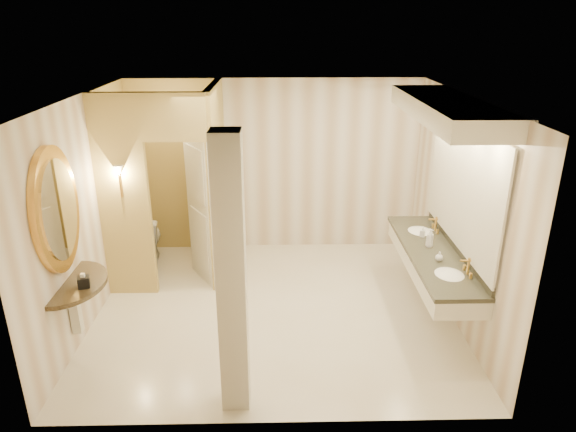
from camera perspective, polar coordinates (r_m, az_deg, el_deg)
name	(u,v)px	position (r m, az deg, el deg)	size (l,w,h in m)	color
floor	(274,309)	(6.77, -1.52, -10.27)	(4.50, 4.50, 0.00)	#EDE4CD
ceiling	(272,98)	(5.83, -1.78, 12.99)	(4.50, 4.50, 0.00)	silver
wall_back	(274,166)	(8.07, -1.58, 5.53)	(4.50, 0.02, 2.70)	beige
wall_front	(272,296)	(4.36, -1.75, -8.89)	(4.50, 0.02, 2.70)	beige
wall_left	(85,213)	(6.58, -21.63, 0.29)	(0.02, 4.00, 2.70)	beige
wall_right	(459,210)	(6.55, 18.45, 0.62)	(0.02, 4.00, 2.70)	beige
toilet_closet	(191,185)	(7.17, -10.69, 3.41)	(1.50, 1.55, 2.70)	tan
wall_sconce	(119,172)	(6.75, -18.29, 4.66)	(0.14, 0.14, 0.42)	gold
vanity	(442,192)	(6.26, 16.79, 2.56)	(0.75, 2.48, 2.09)	silver
console_shelf	(61,242)	(5.85, -23.91, -2.65)	(1.03, 1.03, 1.97)	black
pillar	(231,280)	(4.63, -6.30, -7.07)	(0.26, 0.26, 2.70)	silver
tissue_box	(84,282)	(5.85, -21.76, -6.82)	(0.12, 0.12, 0.12)	black
toilet	(147,238)	(8.10, -15.44, -2.42)	(0.44, 0.76, 0.78)	white
soap_bottle_a	(423,232)	(6.86, 14.73, -1.69)	(0.06, 0.06, 0.14)	beige
soap_bottle_b	(439,256)	(6.25, 16.46, -4.31)	(0.09, 0.09, 0.11)	silver
soap_bottle_c	(430,238)	(6.56, 15.49, -2.37)	(0.09, 0.09, 0.24)	#C6B28C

